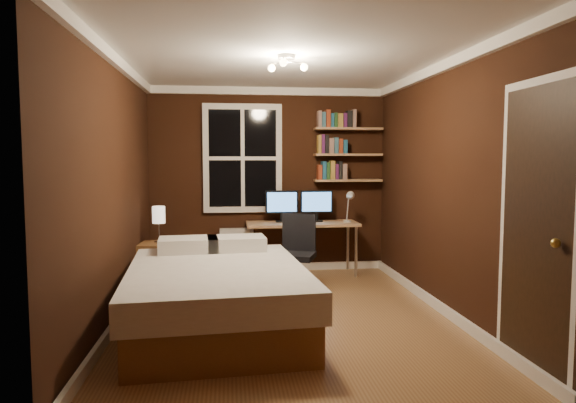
{
  "coord_description": "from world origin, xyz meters",
  "views": [
    {
      "loc": [
        -0.54,
        -4.9,
        1.54
      ],
      "look_at": [
        0.08,
        0.45,
        1.09
      ],
      "focal_mm": 32.0,
      "sensor_mm": 36.0,
      "label": 1
    }
  ],
  "objects": [
    {
      "name": "books_row_upper",
      "position": [
        1.08,
        1.98,
        2.08
      ],
      "size": [
        0.54,
        0.16,
        0.23
      ],
      "primitive_type": null,
      "color": "#254F22",
      "rests_on": "bookshelf_upper"
    },
    {
      "name": "monitor_left",
      "position": [
        0.16,
        1.88,
        0.91
      ],
      "size": [
        0.44,
        0.12,
        0.42
      ],
      "primitive_type": null,
      "color": "black",
      "rests_on": "desk"
    },
    {
      "name": "books_row_lower",
      "position": [
        1.08,
        1.98,
        1.38
      ],
      "size": [
        0.42,
        0.16,
        0.23
      ],
      "primitive_type": null,
      "color": "#95371B",
      "rests_on": "bookshelf_lower"
    },
    {
      "name": "wall_right",
      "position": [
        1.6,
        0.0,
        1.25
      ],
      "size": [
        0.04,
        4.2,
        2.5
      ],
      "primitive_type": "cube",
      "color": "black",
      "rests_on": "ground"
    },
    {
      "name": "bed",
      "position": [
        -0.66,
        -0.3,
        0.31
      ],
      "size": [
        1.7,
        2.25,
        0.73
      ],
      "rotation": [
        0.0,
        0.0,
        0.08
      ],
      "color": "brown",
      "rests_on": "ground"
    },
    {
      "name": "bedside_lamp",
      "position": [
        -1.37,
        1.25,
        0.77
      ],
      "size": [
        0.15,
        0.15,
        0.44
      ],
      "primitive_type": null,
      "color": "#F1E3CB",
      "rests_on": "nightstand"
    },
    {
      "name": "books_row_middle",
      "position": [
        1.08,
        1.98,
        1.73
      ],
      "size": [
        0.42,
        0.16,
        0.23
      ],
      "primitive_type": null,
      "color": "#1C5A80",
      "rests_on": "bookshelf_middle"
    },
    {
      "name": "window",
      "position": [
        -0.35,
        2.06,
        1.55
      ],
      "size": [
        1.06,
        0.06,
        1.46
      ],
      "primitive_type": "cube",
      "color": "white",
      "rests_on": "wall_back"
    },
    {
      "name": "monitor_right",
      "position": [
        0.63,
        1.88,
        0.91
      ],
      "size": [
        0.44,
        0.12,
        0.42
      ],
      "primitive_type": null,
      "color": "black",
      "rests_on": "desk"
    },
    {
      "name": "desk",
      "position": [
        0.43,
        1.8,
        0.64
      ],
      "size": [
        1.48,
        0.55,
        0.7
      ],
      "color": "#AD7B54",
      "rests_on": "ground"
    },
    {
      "name": "ceiling",
      "position": [
        0.0,
        0.0,
        2.5
      ],
      "size": [
        3.2,
        4.2,
        0.02
      ],
      "primitive_type": "cube",
      "color": "white",
      "rests_on": "wall_back"
    },
    {
      "name": "wall_left",
      "position": [
        -1.6,
        0.0,
        1.25
      ],
      "size": [
        0.04,
        4.2,
        2.5
      ],
      "primitive_type": "cube",
      "color": "black",
      "rests_on": "ground"
    },
    {
      "name": "bookshelf_middle",
      "position": [
        1.08,
        1.98,
        1.6
      ],
      "size": [
        0.92,
        0.22,
        0.03
      ],
      "primitive_type": "cube",
      "color": "#AD7B54",
      "rests_on": "wall_back"
    },
    {
      "name": "door_knob",
      "position": [
        1.55,
        -1.85,
        1.0
      ],
      "size": [
        0.06,
        0.06,
        0.06
      ],
      "primitive_type": "sphere",
      "color": "gold",
      "rests_on": "door"
    },
    {
      "name": "desk_lamp",
      "position": [
        1.03,
        1.69,
        0.92
      ],
      "size": [
        0.14,
        0.32,
        0.44
      ],
      "primitive_type": null,
      "color": "silver",
      "rests_on": "desk"
    },
    {
      "name": "wall_back",
      "position": [
        0.0,
        2.1,
        1.25
      ],
      "size": [
        3.2,
        0.04,
        2.5
      ],
      "primitive_type": "cube",
      "color": "black",
      "rests_on": "ground"
    },
    {
      "name": "door",
      "position": [
        1.59,
        -1.55,
        1.02
      ],
      "size": [
        0.03,
        0.82,
        2.05
      ],
      "primitive_type": null,
      "color": "black",
      "rests_on": "ground"
    },
    {
      "name": "floor",
      "position": [
        0.0,
        0.0,
        0.0
      ],
      "size": [
        4.2,
        4.2,
        0.0
      ],
      "primitive_type": "plane",
      "color": "brown",
      "rests_on": "ground"
    },
    {
      "name": "office_chair",
      "position": [
        0.22,
        0.8,
        0.34
      ],
      "size": [
        0.53,
        0.53,
        0.91
      ],
      "rotation": [
        0.0,
        0.0,
        -0.36
      ],
      "color": "black",
      "rests_on": "ground"
    },
    {
      "name": "ceiling_fixture",
      "position": [
        0.0,
        -0.1,
        2.4
      ],
      "size": [
        0.44,
        0.44,
        0.18
      ],
      "primitive_type": null,
      "color": "beige",
      "rests_on": "ceiling"
    },
    {
      "name": "bookshelf_upper",
      "position": [
        1.08,
        1.98,
        1.95
      ],
      "size": [
        0.92,
        0.22,
        0.03
      ],
      "primitive_type": "cube",
      "color": "#AD7B54",
      "rests_on": "wall_back"
    },
    {
      "name": "radiator",
      "position": [
        -0.46,
        1.99,
        0.3
      ],
      "size": [
        0.4,
        0.14,
        0.61
      ],
      "primitive_type": "cube",
      "color": "silver",
      "rests_on": "ground"
    },
    {
      "name": "nightstand",
      "position": [
        -1.37,
        1.25,
        0.28
      ],
      "size": [
        0.47,
        0.47,
        0.55
      ],
      "primitive_type": "cube",
      "rotation": [
        0.0,
        0.0,
        -0.08
      ],
      "color": "brown",
      "rests_on": "ground"
    },
    {
      "name": "bookshelf_lower",
      "position": [
        1.08,
        1.98,
        1.25
      ],
      "size": [
        0.92,
        0.22,
        0.03
      ],
      "primitive_type": "cube",
      "color": "#AD7B54",
      "rests_on": "wall_back"
    }
  ]
}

